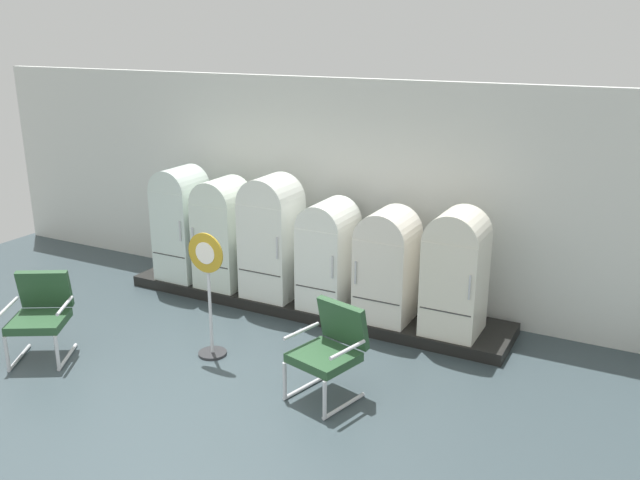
# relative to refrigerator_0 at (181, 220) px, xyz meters

# --- Properties ---
(ground) EXTENTS (12.00, 10.00, 0.05)m
(ground) POSITION_rel_refrigerator_0_xyz_m (1.96, -2.90, -1.00)
(ground) COLOR #354348
(back_wall) EXTENTS (11.76, 0.12, 2.92)m
(back_wall) POSITION_rel_refrigerator_0_xyz_m (1.96, 0.76, 0.50)
(back_wall) COLOR silver
(back_wall) RESTS_ON ground
(display_plinth) EXTENTS (5.22, 0.95, 0.14)m
(display_plinth) POSITION_rel_refrigerator_0_xyz_m (1.96, 0.12, -0.91)
(display_plinth) COLOR black
(display_plinth) RESTS_ON ground
(refrigerator_0) EXTENTS (0.59, 0.65, 1.57)m
(refrigerator_0) POSITION_rel_refrigerator_0_xyz_m (0.00, 0.00, 0.00)
(refrigerator_0) COLOR silver
(refrigerator_0) RESTS_ON display_plinth
(refrigerator_1) EXTENTS (0.62, 0.66, 1.48)m
(refrigerator_1) POSITION_rel_refrigerator_0_xyz_m (0.69, 0.01, -0.05)
(refrigerator_1) COLOR silver
(refrigerator_1) RESTS_ON display_plinth
(refrigerator_2) EXTENTS (0.67, 0.65, 1.60)m
(refrigerator_2) POSITION_rel_refrigerator_0_xyz_m (1.47, -0.00, 0.01)
(refrigerator_2) COLOR white
(refrigerator_2) RESTS_ON display_plinth
(refrigerator_3) EXTENTS (0.59, 0.72, 1.36)m
(refrigerator_3) POSITION_rel_refrigerator_0_xyz_m (2.27, 0.04, -0.12)
(refrigerator_3) COLOR white
(refrigerator_3) RESTS_ON display_plinth
(refrigerator_4) EXTENTS (0.64, 0.67, 1.36)m
(refrigerator_4) POSITION_rel_refrigerator_0_xyz_m (3.07, 0.01, -0.12)
(refrigerator_4) COLOR silver
(refrigerator_4) RESTS_ON display_plinth
(refrigerator_5) EXTENTS (0.64, 0.66, 1.46)m
(refrigerator_5) POSITION_rel_refrigerator_0_xyz_m (3.91, 0.01, -0.07)
(refrigerator_5) COLOR silver
(refrigerator_5) RESTS_ON display_plinth
(armchair_left) EXTENTS (0.83, 0.86, 0.95)m
(armchair_left) POSITION_rel_refrigerator_0_xyz_m (-0.02, -2.44, -0.45)
(armchair_left) COLOR silver
(armchair_left) RESTS_ON ground
(armchair_right) EXTENTS (0.74, 0.78, 0.95)m
(armchair_right) POSITION_rel_refrigerator_0_xyz_m (3.19, -1.71, -0.45)
(armchair_right) COLOR silver
(armchair_right) RESTS_ON ground
(sign_stand) EXTENTS (0.44, 0.32, 1.44)m
(sign_stand) POSITION_rel_refrigerator_0_xyz_m (1.62, -1.57, -0.28)
(sign_stand) COLOR #2D2D30
(sign_stand) RESTS_ON ground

